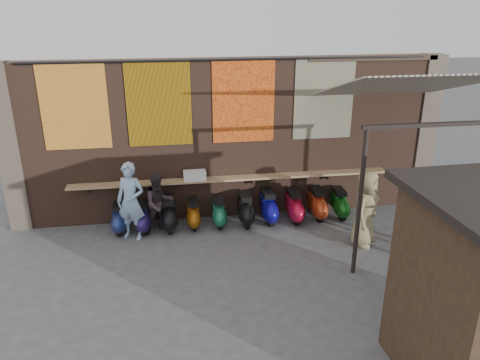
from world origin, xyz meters
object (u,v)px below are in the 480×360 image
Objects in this scene: scooter_stool_6 at (268,207)px; scooter_stool_0 at (119,218)px; diner_left at (131,201)px; scooter_stool_5 at (245,210)px; scooter_stool_2 at (169,214)px; scooter_stool_4 at (219,212)px; scooter_stool_9 at (339,203)px; shopper_grey at (466,238)px; scooter_stool_3 at (193,214)px; scooter_stool_7 at (294,206)px; shelf_box at (195,176)px; shopper_tan at (365,209)px; scooter_stool_8 at (317,204)px; shopper_navy at (450,219)px; scooter_stool_1 at (143,217)px; diner_right at (159,203)px.

scooter_stool_0 is at bearing 179.63° from scooter_stool_6.
scooter_stool_5 is at bearing 29.74° from diner_left.
scooter_stool_2 is 1.12× the size of scooter_stool_4.
scooter_stool_6 is 1.09× the size of scooter_stool_9.
shopper_grey is (1.54, -2.95, 0.43)m from scooter_stool_9.
scooter_stool_3 is 2.54m from scooter_stool_7.
shelf_box is 0.31× the size of shopper_tan.
scooter_stool_4 is 0.42× the size of shopper_tan.
scooter_stool_3 is 0.63m from scooter_stool_4.
shopper_tan is at bearing -25.66° from shelf_box.
scooter_stool_2 is 0.58m from scooter_stool_3.
scooter_stool_0 is 2.42m from scooter_stool_4.
scooter_stool_8 reaches higher than scooter_stool_0.
shopper_navy reaches higher than scooter_stool_8.
shopper_grey is at bearing -31.84° from shelf_box.
diner_left is at bearing 116.46° from shopper_tan.
scooter_stool_8 is 0.46× the size of shopper_tan.
shelf_box is at bearing 172.14° from scooter_stool_7.
scooter_stool_7 is (1.92, -0.04, 0.04)m from scooter_stool_4.
scooter_stool_2 reaches higher than scooter_stool_1.
shelf_box is 3.79m from scooter_stool_9.
scooter_stool_8 is (2.54, 0.02, 0.04)m from scooter_stool_4.
scooter_stool_0 is 3.68m from scooter_stool_6.
shopper_navy is at bearing -17.51° from scooter_stool_0.
shopper_tan is (2.49, -1.44, 0.50)m from scooter_stool_5.
scooter_stool_0 is 0.86× the size of scooter_stool_6.
scooter_stool_1 is 5.23m from shopper_tan.
diner_right reaches higher than shelf_box.
scooter_stool_8 is at bearing 0.52° from scooter_stool_4.
shopper_tan is (5.22, -1.14, -0.04)m from diner_left.
scooter_stool_3 is at bearing -179.69° from scooter_stool_8.
scooter_stool_3 is at bearing -2.28° from shopper_grey.
scooter_stool_1 is 0.43× the size of shopper_tan.
diner_right is at bearing -42.34° from shopper_navy.
scooter_stool_2 is 0.47× the size of shopper_tan.
scooter_stool_2 is at bearing -155.00° from shelf_box.
diner_left is 1.04× the size of shopper_tan.
shopper_tan is (-1.52, 1.46, 0.09)m from shopper_grey.
shelf_box is at bearing 164.31° from scooter_stool_5.
shopper_grey is at bearing 59.51° from shopper_navy.
scooter_stool_4 is 0.46× the size of shopper_grey.
scooter_stool_4 is at bearing 103.77° from shopper_tan.
scooter_stool_7 is (3.76, -0.01, 0.04)m from scooter_stool_1.
scooter_stool_1 is at bearing 2.67° from shopper_grey.
scooter_stool_0 is 5.55m from scooter_stool_9.
diner_left is 7.23m from shopper_grey.
scooter_stool_5 is 0.55× the size of diner_right.
diner_right reaches higher than scooter_stool_3.
scooter_stool_2 is 3.13m from scooter_stool_7.
scooter_stool_9 is 2.82m from shopper_navy.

